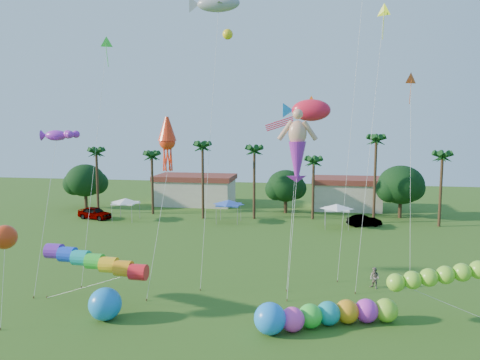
% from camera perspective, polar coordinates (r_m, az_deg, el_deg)
% --- Properties ---
extents(tree_line, '(69.46, 8.91, 11.00)m').
position_cam_1_polar(tree_line, '(67.61, 7.72, -0.65)').
color(tree_line, '#3A2819').
rests_on(tree_line, ground).
extents(buildings_row, '(35.00, 7.00, 4.00)m').
position_cam_1_polar(buildings_row, '(74.34, 2.70, -1.69)').
color(buildings_row, beige).
rests_on(buildings_row, ground).
extents(tent_row, '(31.00, 4.00, 0.60)m').
position_cam_1_polar(tent_row, '(61.32, -1.50, -2.80)').
color(tent_row, white).
rests_on(tent_row, ground).
extents(car_a, '(5.26, 3.21, 1.67)m').
position_cam_1_polar(car_a, '(67.60, -17.28, -3.85)').
color(car_a, '#4C4C54').
rests_on(car_a, ground).
extents(car_b, '(4.55, 2.76, 1.42)m').
position_cam_1_polar(car_b, '(62.16, 14.90, -4.81)').
color(car_b, '#4C4C54').
rests_on(car_b, ground).
extents(spectator_b, '(1.03, 1.03, 1.69)m').
position_cam_1_polar(spectator_b, '(39.45, 16.08, -11.41)').
color(spectator_b, gray).
rests_on(spectator_b, ground).
extents(caterpillar_inflatable, '(9.49, 5.19, 2.00)m').
position_cam_1_polar(caterpillar_inflatable, '(31.67, 9.92, -15.88)').
color(caterpillar_inflatable, '#FF43BC').
rests_on(caterpillar_inflatable, ground).
extents(blue_ball, '(2.19, 2.19, 2.19)m').
position_cam_1_polar(blue_ball, '(33.44, -16.12, -14.32)').
color(blue_ball, '#1882E0').
rests_on(blue_ball, ground).
extents(rainbow_tube, '(10.11, 3.09, 3.52)m').
position_cam_1_polar(rainbow_tube, '(34.06, -15.55, -10.60)').
color(rainbow_tube, red).
rests_on(rainbow_tube, ground).
extents(green_worm, '(10.38, 2.70, 3.51)m').
position_cam_1_polar(green_worm, '(32.60, 18.46, -11.78)').
color(green_worm, '#84D52F').
rests_on(green_worm, ground).
extents(orange_ball_kite, '(2.00, 2.43, 6.49)m').
position_cam_1_polar(orange_ball_kite, '(34.26, -26.76, -6.24)').
color(orange_ball_kite, red).
rests_on(orange_ball_kite, ground).
extents(merman_kite, '(2.73, 5.12, 13.68)m').
position_cam_1_polar(merman_kite, '(37.41, 7.00, 3.52)').
color(merman_kite, '#DE9D7E').
rests_on(merman_kite, ground).
extents(fish_kite, '(5.15, 6.51, 15.21)m').
position_cam_1_polar(fish_kite, '(40.56, 8.67, 8.40)').
color(fish_kite, red).
rests_on(fish_kite, ground).
extents(shark_kite, '(4.90, 6.22, 23.89)m').
position_cam_1_polar(shark_kite, '(41.77, -2.65, 20.67)').
color(shark_kite, '#90959D').
rests_on(shark_kite, ground).
extents(squid_kite, '(1.58, 5.41, 13.69)m').
position_cam_1_polar(squid_kite, '(38.20, -8.86, 4.61)').
color(squid_kite, '#FF3514').
rests_on(squid_kite, ground).
extents(lobster_kite, '(3.28, 5.35, 12.71)m').
position_cam_1_polar(lobster_kite, '(40.91, -21.52, 5.07)').
color(lobster_kite, purple).
rests_on(lobster_kite, ground).
extents(delta_kite_red, '(1.25, 4.37, 17.46)m').
position_cam_1_polar(delta_kite_red, '(43.75, 20.11, 11.12)').
color(delta_kite_red, '#D74D17').
rests_on(delta_kite_red, ground).
extents(delta_kite_yellow, '(2.48, 3.83, 22.39)m').
position_cam_1_polar(delta_kite_yellow, '(40.21, 17.08, 18.57)').
color(delta_kite_yellow, '#CFEE18').
rests_on(delta_kite_yellow, ground).
extents(delta_kite_green, '(1.18, 5.31, 20.43)m').
position_cam_1_polar(delta_kite_green, '(42.77, -16.01, 15.24)').
color(delta_kite_green, '#38EF39').
rests_on(delta_kite_green, ground).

